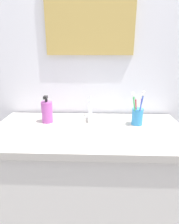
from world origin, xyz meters
TOP-DOWN VIEW (x-y plane):
  - tiled_wall_back at (0.00, 0.31)m, footprint 2.29×0.04m
  - vanity_counter at (0.00, 0.00)m, footprint 1.09×0.54m
  - sink_basin at (0.01, 0.00)m, footprint 0.39×0.39m
  - faucet at (0.01, 0.18)m, footprint 0.02×0.17m
  - toothbrush_cup at (0.28, 0.08)m, footprint 0.06×0.06m
  - toothbrush_red at (0.27, 0.06)m, footprint 0.04×0.03m
  - toothbrush_green at (0.26, 0.06)m, footprint 0.05×0.04m
  - toothbrush_purple at (0.29, 0.05)m, footprint 0.01×0.03m
  - toothbrush_blue at (0.29, 0.05)m, footprint 0.02×0.06m
  - soap_dispenser at (-0.25, 0.10)m, footprint 0.07×0.07m
  - wall_mirror at (0.00, 0.28)m, footprint 0.54×0.02m

SIDE VIEW (x-z plane):
  - vanity_counter at x=0.00m, z-range 0.00..0.89m
  - sink_basin at x=0.01m, z-range 0.80..0.90m
  - toothbrush_cup at x=0.28m, z-range 0.88..0.98m
  - faucet at x=0.01m, z-range 0.88..1.01m
  - soap_dispenser at x=-0.25m, z-range 0.87..1.03m
  - toothbrush_red at x=0.27m, z-range 0.90..1.08m
  - toothbrush_purple at x=0.29m, z-range 0.90..1.09m
  - toothbrush_green at x=0.26m, z-range 0.90..1.10m
  - toothbrush_blue at x=0.29m, z-range 0.90..1.11m
  - tiled_wall_back at x=0.00m, z-range 0.00..2.40m
  - wall_mirror at x=0.00m, z-range 1.27..1.72m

